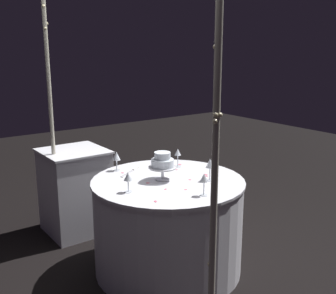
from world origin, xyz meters
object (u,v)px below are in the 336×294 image
object	(u,v)px
decorative_arch	(107,78)
side_table	(75,191)
wine_glass_3	(178,153)
cake_knife	(131,171)
main_table	(168,225)
wine_glass_1	(128,177)
tiered_cake	(162,162)
wine_glass_0	(205,179)
wine_glass_4	(210,164)
wine_glass_2	(116,156)

from	to	relation	value
decorative_arch	side_table	bearing A→B (deg)	-10.32
wine_glass_3	cake_knife	distance (m)	0.44
side_table	cake_knife	distance (m)	0.86
main_table	wine_glass_1	bearing A→B (deg)	97.94
tiered_cake	wine_glass_3	size ratio (longest dim) A/B	1.39
wine_glass_1	wine_glass_3	size ratio (longest dim) A/B	0.93
main_table	cake_knife	size ratio (longest dim) A/B	4.62
tiered_cake	cake_knife	xyz separation A→B (m)	(0.33, 0.09, -0.14)
main_table	wine_glass_0	world-z (taller)	wine_glass_0
wine_glass_4	cake_knife	distance (m)	0.69
wine_glass_4	main_table	bearing A→B (deg)	52.15
wine_glass_4	cake_knife	world-z (taller)	wine_glass_4
main_table	cake_knife	xyz separation A→B (m)	(0.36, 0.12, 0.39)
side_table	wine_glass_1	xyz separation A→B (m)	(-1.18, 0.09, 0.47)
cake_knife	decorative_arch	bearing A→B (deg)	132.68
wine_glass_1	side_table	bearing A→B (deg)	-4.29
wine_glass_3	wine_glass_4	world-z (taller)	wine_glass_4
wine_glass_3	wine_glass_4	xyz separation A→B (m)	(-0.44, 0.02, 0.01)
decorative_arch	main_table	xyz separation A→B (m)	(0.00, -0.51, -1.20)
main_table	wine_glass_2	bearing A→B (deg)	23.16
side_table	cake_knife	xyz separation A→B (m)	(-0.76, -0.19, 0.36)
side_table	wine_glass_0	world-z (taller)	wine_glass_0
decorative_arch	wine_glass_1	world-z (taller)	decorative_arch
decorative_arch	side_table	size ratio (longest dim) A/B	2.93
wine_glass_2	wine_glass_4	distance (m)	0.81
tiered_cake	wine_glass_4	world-z (taller)	tiered_cake
wine_glass_3	tiered_cake	bearing A→B (deg)	124.33
main_table	wine_glass_1	size ratio (longest dim) A/B	8.02
wine_glass_0	wine_glass_1	bearing A→B (deg)	46.95
wine_glass_1	wine_glass_4	world-z (taller)	wine_glass_4
decorative_arch	main_table	world-z (taller)	decorative_arch
tiered_cake	wine_glass_2	distance (m)	0.47
tiered_cake	main_table	bearing A→B (deg)	-126.30
side_table	wine_glass_3	distance (m)	1.16
side_table	wine_glass_3	xyz separation A→B (m)	(-0.88, -0.59, 0.47)
decorative_arch	wine_glass_4	size ratio (longest dim) A/B	13.69
decorative_arch	wine_glass_1	size ratio (longest dim) A/B	16.01
wine_glass_0	cake_knife	xyz separation A→B (m)	(0.79, 0.13, -0.12)
side_table	wine_glass_4	distance (m)	1.52
wine_glass_0	wine_glass_3	xyz separation A→B (m)	(0.67, -0.28, 0.00)
cake_knife	wine_glass_0	bearing A→B (deg)	-170.87
wine_glass_2	cake_knife	size ratio (longest dim) A/B	0.63
wine_glass_4	cake_knife	xyz separation A→B (m)	(0.56, 0.38, -0.13)
wine_glass_1	decorative_arch	bearing A→B (deg)	65.04
wine_glass_0	wine_glass_3	distance (m)	0.73
main_table	wine_glass_4	distance (m)	0.61
wine_glass_4	wine_glass_2	bearing A→B (deg)	34.48
wine_glass_4	wine_glass_0	bearing A→B (deg)	131.92
wine_glass_3	wine_glass_4	bearing A→B (deg)	176.98
decorative_arch	cake_knife	distance (m)	0.97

